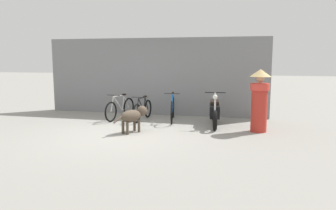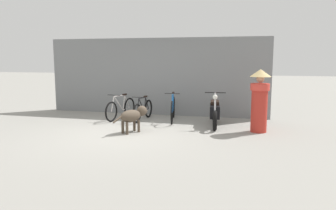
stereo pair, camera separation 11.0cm
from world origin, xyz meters
name	(u,v)px [view 2 (the right image)]	position (x,y,z in m)	size (l,w,h in m)	color
ground_plane	(121,134)	(0.00, 0.00, 0.00)	(60.00, 60.00, 0.00)	gray
shop_wall_back	(155,77)	(0.00, 3.15, 1.32)	(7.81, 0.20, 2.65)	slate
bicycle_0	(121,109)	(-0.81, 1.97, 0.34)	(0.48, 1.69, 0.83)	black
bicycle_1	(143,110)	(-0.04, 1.95, 0.32)	(0.46, 1.58, 0.79)	black
bicycle_2	(173,109)	(0.91, 2.06, 0.38)	(0.48, 1.78, 0.92)	black
motorcycle	(215,112)	(2.26, 1.65, 0.40)	(0.58, 1.91, 1.03)	black
stray_dog	(133,115)	(0.26, 0.27, 0.45)	(0.69, 1.06, 0.68)	#4C3F33
person_in_robes	(260,98)	(3.50, 1.15, 0.91)	(0.66, 0.66, 1.68)	#B72D23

